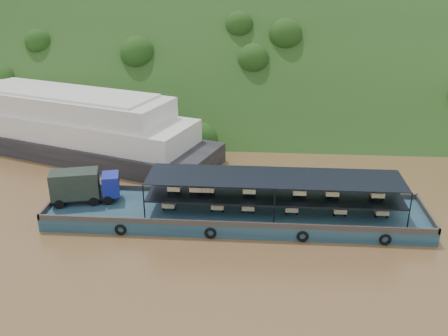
{
  "coord_description": "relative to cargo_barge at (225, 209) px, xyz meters",
  "views": [
    {
      "loc": [
        1.43,
        -43.38,
        22.5
      ],
      "look_at": [
        -2.0,
        3.0,
        3.2
      ],
      "focal_mm": 40.0,
      "sensor_mm": 36.0,
      "label": 1
    }
  ],
  "objects": [
    {
      "name": "hillside",
      "position": [
        1.58,
        37.97,
        -1.11
      ],
      "size": [
        140.0,
        39.6,
        39.6
      ],
      "primitive_type": "cube",
      "rotation": [
        0.79,
        0.0,
        0.0
      ],
      "color": "#1B3513",
      "rests_on": "ground"
    },
    {
      "name": "cargo_barge",
      "position": [
        0.0,
        0.0,
        0.0
      ],
      "size": [
        35.08,
        7.18,
        4.54
      ],
      "color": "#142F47",
      "rests_on": "ground"
    },
    {
      "name": "passenger_ferry",
      "position": [
        -20.92,
        16.87,
        2.3
      ],
      "size": [
        39.89,
        22.1,
        7.87
      ],
      "rotation": [
        0.0,
        0.0,
        -0.34
      ],
      "color": "black",
      "rests_on": "ground"
    },
    {
      "name": "ground",
      "position": [
        1.58,
        1.97,
        -1.11
      ],
      "size": [
        160.0,
        160.0,
        0.0
      ],
      "primitive_type": "plane",
      "color": "brown",
      "rests_on": "ground"
    }
  ]
}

